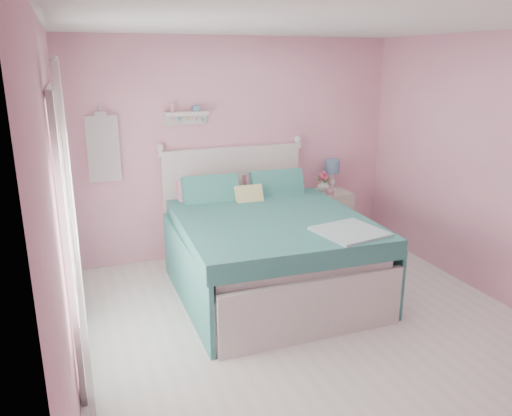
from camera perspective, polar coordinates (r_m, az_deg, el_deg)
floor at (r=4.56m, az=7.21°, el=-14.29°), size 4.50×4.50×0.00m
room_shell at (r=3.99m, az=8.03°, el=5.65°), size 4.50×4.50×4.50m
bed at (r=5.24m, az=1.07°, el=-4.66°), size 1.87×2.32×1.33m
nightstand at (r=6.51m, az=8.14°, el=-1.17°), size 0.50×0.49×0.73m
table_lamp at (r=6.47m, az=8.68°, el=4.49°), size 0.19×0.19×0.39m
vase at (r=6.38m, az=7.70°, el=2.60°), size 0.19×0.19×0.16m
teacup at (r=6.22m, az=8.45°, el=1.85°), size 0.12×0.12×0.08m
roses at (r=6.34m, az=7.75°, el=3.63°), size 0.14×0.11×0.12m
wall_shelf at (r=5.80m, az=-8.09°, el=10.52°), size 0.50×0.15×0.25m
hanging_dress at (r=5.70m, az=-17.05°, el=6.47°), size 0.34×0.03×0.72m
french_door at (r=4.04m, az=-20.76°, el=-2.64°), size 0.04×1.32×2.16m
curtain_near at (r=3.30m, az=-19.94°, el=-4.84°), size 0.04×0.40×2.32m
curtain_far at (r=4.72m, az=-20.38°, el=1.44°), size 0.04×0.40×2.32m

